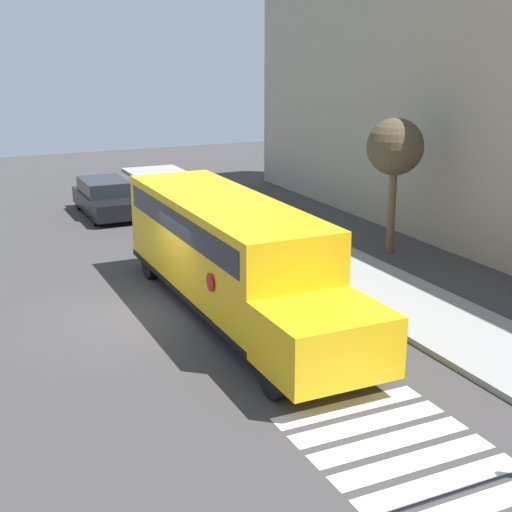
{
  "coord_description": "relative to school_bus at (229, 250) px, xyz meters",
  "views": [
    {
      "loc": [
        17.14,
        -4.98,
        6.88
      ],
      "look_at": [
        1.27,
        2.45,
        1.63
      ],
      "focal_mm": 50.0,
      "sensor_mm": 36.0,
      "label": 1
    }
  ],
  "objects": [
    {
      "name": "crosswalk_stripes",
      "position": [
        8.27,
        0.05,
        -1.7
      ],
      "size": [
        5.4,
        3.2,
        0.01
      ],
      "color": "white",
      "rests_on": "ground"
    },
    {
      "name": "sidewalk_strip",
      "position": [
        -0.7,
        4.55,
        -1.63
      ],
      "size": [
        44.0,
        3.0,
        0.15
      ],
      "color": "gray",
      "rests_on": "ground"
    },
    {
      "name": "school_bus",
      "position": [
        0.0,
        0.0,
        0.0
      ],
      "size": [
        10.84,
        2.57,
        2.97
      ],
      "color": "yellow",
      "rests_on": "ground"
    },
    {
      "name": "ground_plane",
      "position": [
        -0.7,
        -1.95,
        -1.7
      ],
      "size": [
        60.0,
        60.0,
        0.0
      ],
      "primitive_type": "plane",
      "color": "#3A3838"
    },
    {
      "name": "tree_near_sidewalk",
      "position": [
        -2.86,
        7.17,
        1.85
      ],
      "size": [
        1.89,
        1.89,
        4.56
      ],
      "color": "brown",
      "rests_on": "ground"
    },
    {
      "name": "parked_car",
      "position": [
        -12.46,
        -0.29,
        -0.98
      ],
      "size": [
        4.63,
        1.88,
        1.46
      ],
      "color": "black",
      "rests_on": "ground"
    }
  ]
}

